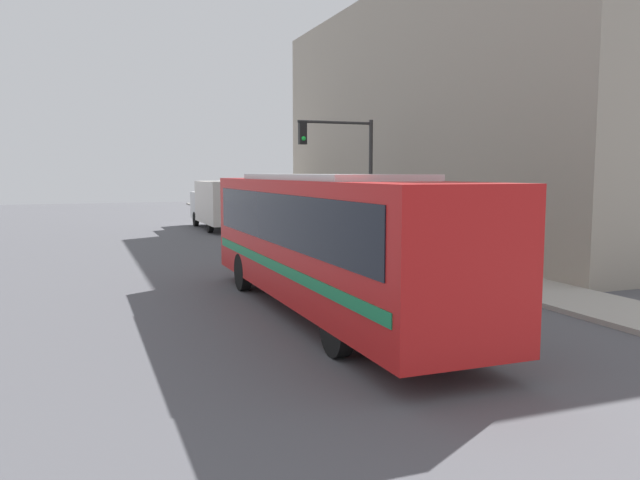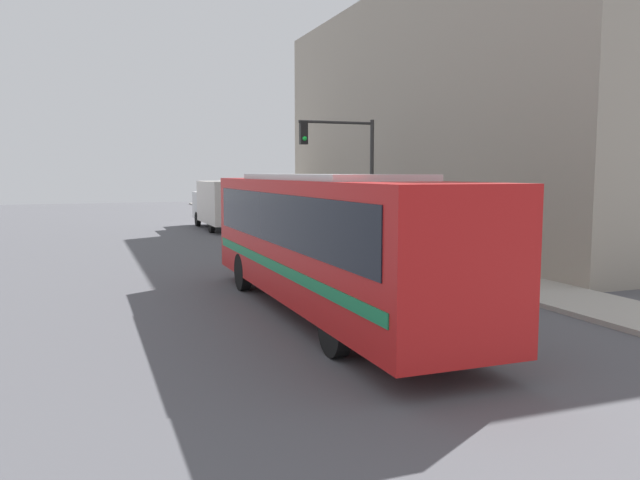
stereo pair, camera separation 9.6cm
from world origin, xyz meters
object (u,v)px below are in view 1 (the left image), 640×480
(delivery_truck, at_px, (222,203))
(pedestrian_near_corner, at_px, (392,230))
(fire_hydrant, at_px, (476,267))
(city_bus, at_px, (326,234))
(traffic_light_pole, at_px, (346,161))
(pedestrian_mid_block, at_px, (399,230))
(parking_meter, at_px, (395,233))

(delivery_truck, distance_m, pedestrian_near_corner, 13.86)
(delivery_truck, relative_size, fire_hydrant, 11.45)
(city_bus, relative_size, delivery_truck, 1.52)
(fire_hydrant, relative_size, traffic_light_pole, 0.13)
(pedestrian_mid_block, bearing_deg, fire_hydrant, -98.15)
(pedestrian_near_corner, bearing_deg, fire_hydrant, -97.36)
(delivery_truck, bearing_deg, pedestrian_near_corner, -71.69)
(fire_hydrant, bearing_deg, delivery_truck, 99.43)
(parking_meter, height_order, pedestrian_mid_block, pedestrian_mid_block)
(city_bus, height_order, fire_hydrant, city_bus)
(traffic_light_pole, bearing_deg, pedestrian_mid_block, -27.80)
(fire_hydrant, bearing_deg, parking_meter, 90.00)
(fire_hydrant, bearing_deg, pedestrian_mid_block, 81.85)
(delivery_truck, height_order, pedestrian_mid_block, delivery_truck)
(city_bus, xyz_separation_m, delivery_truck, (2.44, 22.83, -0.35))
(delivery_truck, height_order, traffic_light_pole, traffic_light_pole)
(pedestrian_near_corner, bearing_deg, pedestrian_mid_block, -88.39)
(city_bus, bearing_deg, parking_meter, 52.31)
(delivery_truck, height_order, fire_hydrant, delivery_truck)
(city_bus, bearing_deg, fire_hydrant, 21.82)
(city_bus, relative_size, parking_meter, 8.50)
(fire_hydrant, distance_m, parking_meter, 5.27)
(traffic_light_pole, relative_size, pedestrian_near_corner, 3.25)
(delivery_truck, height_order, parking_meter, delivery_truck)
(pedestrian_near_corner, bearing_deg, parking_meter, -114.26)
(parking_meter, height_order, pedestrian_near_corner, pedestrian_near_corner)
(city_bus, height_order, pedestrian_mid_block, city_bus)
(traffic_light_pole, bearing_deg, pedestrian_near_corner, -12.27)
(pedestrian_near_corner, xyz_separation_m, pedestrian_mid_block, (0.02, -0.60, 0.05))
(fire_hydrant, bearing_deg, pedestrian_near_corner, 82.64)
(fire_hydrant, distance_m, pedestrian_mid_block, 6.83)
(pedestrian_near_corner, bearing_deg, city_bus, -125.04)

